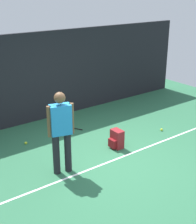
# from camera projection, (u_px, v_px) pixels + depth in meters

# --- Properties ---
(ground_plane) EXTENTS (12.00, 12.00, 0.00)m
(ground_plane) POSITION_uv_depth(u_px,v_px,m) (109.00, 160.00, 7.07)
(ground_plane) COLOR #2D6B47
(back_fence) EXTENTS (10.00, 0.10, 2.44)m
(back_fence) POSITION_uv_depth(u_px,v_px,m) (41.00, 77.00, 8.87)
(back_fence) COLOR black
(back_fence) RESTS_ON ground
(court_line) EXTENTS (9.00, 0.05, 0.00)m
(court_line) POSITION_uv_depth(u_px,v_px,m) (111.00, 161.00, 7.02)
(court_line) COLOR white
(court_line) RESTS_ON ground
(tennis_player) EXTENTS (0.51, 0.32, 1.70)m
(tennis_player) POSITION_uv_depth(u_px,v_px,m) (61.00, 128.00, 6.28)
(tennis_player) COLOR black
(tennis_player) RESTS_ON ground
(tennis_racket) EXTENTS (0.47, 0.62, 0.03)m
(tennis_racket) POSITION_uv_depth(u_px,v_px,m) (68.00, 127.00, 8.68)
(tennis_racket) COLOR black
(tennis_racket) RESTS_ON ground
(backpack) EXTENTS (0.28, 0.30, 0.44)m
(backpack) POSITION_uv_depth(u_px,v_px,m) (116.00, 139.00, 7.55)
(backpack) COLOR maroon
(backpack) RESTS_ON ground
(tennis_ball_near_player) EXTENTS (0.07, 0.07, 0.07)m
(tennis_ball_near_player) POSITION_uv_depth(u_px,v_px,m) (26.00, 143.00, 7.77)
(tennis_ball_near_player) COLOR #CCE033
(tennis_ball_near_player) RESTS_ON ground
(tennis_ball_mid_court) EXTENTS (0.07, 0.07, 0.07)m
(tennis_ball_mid_court) POSITION_uv_depth(u_px,v_px,m) (162.00, 130.00, 8.49)
(tennis_ball_mid_court) COLOR #CCE033
(tennis_ball_mid_court) RESTS_ON ground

